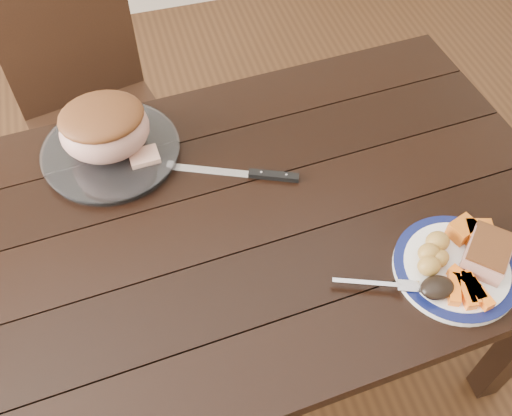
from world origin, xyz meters
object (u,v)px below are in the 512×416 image
object	(u,v)px
fork	(383,284)
serving_platter	(111,152)
dining_table	(221,245)
carving_knife	(257,174)
pork_slice	(487,254)
roast_joint	(105,130)
dinner_plate	(456,268)
chair_far	(92,105)

from	to	relation	value
fork	serving_platter	bearing A→B (deg)	153.53
dining_table	carving_knife	distance (m)	0.19
pork_slice	carving_knife	world-z (taller)	pork_slice
carving_knife	dining_table	bearing A→B (deg)	-114.11
pork_slice	roast_joint	bearing A→B (deg)	142.76
pork_slice	carving_knife	xyz separation A→B (m)	(-0.39, 0.37, -0.04)
roast_joint	carving_knife	distance (m)	0.38
serving_platter	fork	distance (m)	0.72
serving_platter	fork	world-z (taller)	fork
fork	carving_knife	world-z (taller)	fork
carving_knife	roast_joint	bearing A→B (deg)	176.55
roast_joint	carving_knife	world-z (taller)	roast_joint
dining_table	roast_joint	xyz separation A→B (m)	(-0.21, 0.28, 0.18)
dinner_plate	fork	xyz separation A→B (m)	(-0.17, 0.00, 0.01)
carving_knife	fork	bearing A→B (deg)	-42.64
serving_platter	pork_slice	world-z (taller)	pork_slice
dining_table	fork	bearing A→B (deg)	-42.67
pork_slice	carving_knife	bearing A→B (deg)	135.99
dinner_plate	carving_knife	bearing A→B (deg)	131.69
roast_joint	carving_knife	size ratio (longest dim) A/B	0.70
serving_platter	roast_joint	size ratio (longest dim) A/B	1.56
dinner_plate	carving_knife	xyz separation A→B (m)	(-0.33, 0.37, -0.00)
chair_far	serving_platter	distance (m)	0.52
dining_table	roast_joint	world-z (taller)	roast_joint
roast_joint	dining_table	bearing A→B (deg)	-53.45
fork	chair_far	bearing A→B (deg)	139.67
roast_joint	carving_knife	xyz separation A→B (m)	(0.33, -0.17, -0.08)
dinner_plate	pork_slice	world-z (taller)	pork_slice
fork	carving_knife	size ratio (longest dim) A/B	0.57
chair_far	fork	distance (m)	1.16
dinner_plate	serving_platter	xyz separation A→B (m)	(-0.65, 0.54, 0.00)
dining_table	dinner_plate	xyz separation A→B (m)	(0.45, -0.26, 0.10)
chair_far	fork	xyz separation A→B (m)	(0.54, -0.99, 0.25)
dinner_plate	serving_platter	bearing A→B (deg)	140.63
serving_platter	carving_knife	size ratio (longest dim) A/B	1.09
dinner_plate	chair_far	bearing A→B (deg)	125.31
dining_table	serving_platter	size ratio (longest dim) A/B	5.04
carving_knife	pork_slice	bearing A→B (deg)	-20.19
dining_table	chair_far	world-z (taller)	chair_far
chair_far	dinner_plate	size ratio (longest dim) A/B	3.54
roast_joint	pork_slice	bearing A→B (deg)	-37.24
serving_platter	pork_slice	bearing A→B (deg)	-37.24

